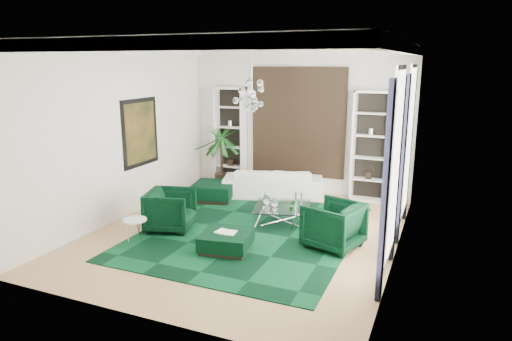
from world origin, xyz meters
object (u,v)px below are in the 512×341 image
at_px(armchair_left, 171,210).
at_px(side_table, 135,231).
at_px(coffee_table, 283,215).
at_px(palm, 221,147).
at_px(sofa, 273,183).
at_px(armchair_right, 333,225).
at_px(ottoman_front, 226,241).
at_px(ottoman_side, 214,192).

distance_m(armchair_left, side_table, 0.91).
height_order(coffee_table, palm, palm).
bearing_deg(coffee_table, palm, 139.62).
bearing_deg(sofa, armchair_right, 112.16).
bearing_deg(ottoman_front, palm, 118.12).
bearing_deg(ottoman_side, ottoman_front, -57.85).
bearing_deg(armchair_right, armchair_left, -67.02).
xyz_separation_m(armchair_right, palm, (-3.98, 3.11, 0.69)).
bearing_deg(armchair_left, ottoman_side, -11.52).
xyz_separation_m(sofa, side_table, (-1.41, -3.97, -0.15)).
bearing_deg(side_table, sofa, 70.49).
xyz_separation_m(coffee_table, ottoman_side, (-2.22, 0.98, 0.02)).
distance_m(armchair_left, ottoman_side, 2.25).
bearing_deg(armchair_left, coffee_table, -74.23).
relative_size(armchair_right, side_table, 2.10).
xyz_separation_m(armchair_left, ottoman_front, (1.58, -0.53, -0.25)).
distance_m(armchair_right, palm, 5.09).
relative_size(armchair_left, palm, 0.42).
xyz_separation_m(coffee_table, ottoman_front, (-0.48, -1.79, -0.03)).
distance_m(coffee_table, ottoman_front, 1.86).
height_order(sofa, armchair_left, armchair_left).
height_order(armchair_right, palm, palm).
relative_size(armchair_right, coffee_table, 0.82).
distance_m(armchair_left, ottoman_front, 1.68).
distance_m(ottoman_front, side_table, 1.88).
bearing_deg(armchair_left, palm, -6.29).
distance_m(sofa, side_table, 4.21).
bearing_deg(ottoman_front, coffee_table, 74.92).
xyz_separation_m(sofa, coffee_table, (0.93, -1.87, -0.17)).
height_order(armchair_left, palm, palm).
relative_size(armchair_left, ottoman_side, 0.95).
distance_m(sofa, palm, 1.91).
bearing_deg(side_table, armchair_right, 18.67).
bearing_deg(armchair_left, ottoman_front, -124.33).
height_order(armchair_right, ottoman_side, armchair_right).
xyz_separation_m(side_table, palm, (-0.30, 4.35, 0.92)).
xyz_separation_m(sofa, palm, (-1.71, 0.38, 0.77)).
height_order(sofa, coffee_table, sofa).
xyz_separation_m(armchair_right, coffee_table, (-1.33, 0.86, -0.24)).
bearing_deg(armchair_right, palm, -111.75).
bearing_deg(ottoman_front, sofa, 96.97).
xyz_separation_m(armchair_left, ottoman_side, (-0.16, 2.24, -0.21)).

